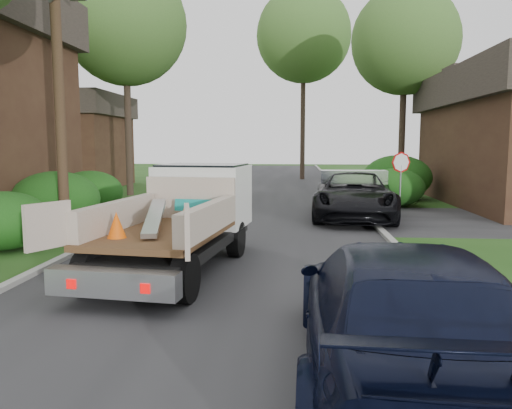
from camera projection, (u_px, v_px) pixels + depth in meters
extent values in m
plane|color=#1F4513|center=(223.00, 287.00, 9.67)|extent=(120.00, 120.00, 0.00)
cube|color=#28282B|center=(259.00, 215.00, 19.57)|extent=(8.00, 90.00, 0.02)
cube|color=#9E9E99|center=(157.00, 212.00, 19.87)|extent=(0.20, 90.00, 0.12)
cube|color=#9E9E99|center=(365.00, 214.00, 19.25)|extent=(0.20, 90.00, 0.12)
cylinder|color=slate|center=(400.00, 193.00, 18.07)|extent=(0.06, 0.06, 2.00)
cylinder|color=#B20A0A|center=(401.00, 162.00, 17.94)|extent=(0.71, 0.32, 0.76)
cylinder|color=#382619|center=(58.00, 66.00, 14.44)|extent=(0.30, 0.30, 10.00)
cube|color=#3A2218|center=(64.00, 152.00, 32.20)|extent=(7.00, 7.00, 4.50)
cube|color=#332B26|center=(62.00, 106.00, 31.84)|extent=(7.56, 7.56, 1.40)
cube|color=#332B26|center=(61.00, 94.00, 31.76)|extent=(1.05, 7.56, 0.20)
ellipsoid|color=#0E3E0F|center=(4.00, 221.00, 13.02)|extent=(2.34, 2.34, 1.53)
ellipsoid|color=#0E3E0F|center=(56.00, 199.00, 16.49)|extent=(2.86, 2.86, 1.87)
ellipsoid|color=#0E3E0F|center=(90.00, 192.00, 19.98)|extent=(2.60, 2.60, 1.70)
ellipsoid|color=#0E3E0F|center=(395.00, 187.00, 22.00)|extent=(2.60, 2.60, 1.70)
ellipsoid|color=#0E3E0F|center=(397.00, 177.00, 24.89)|extent=(3.38, 3.38, 2.21)
cylinder|color=#2D2119|center=(128.00, 111.00, 26.53)|extent=(0.36, 0.36, 9.00)
sphere|color=#355E22|center=(125.00, 24.00, 25.98)|extent=(6.40, 6.40, 6.40)
cylinder|color=#2D2119|center=(403.00, 118.00, 28.39)|extent=(0.36, 0.36, 8.50)
sphere|color=#355E22|center=(405.00, 41.00, 27.88)|extent=(6.00, 6.00, 6.00)
cylinder|color=#2D2119|center=(303.00, 108.00, 38.56)|extent=(0.36, 0.36, 11.00)
sphere|color=#355E22|center=(304.00, 35.00, 37.89)|extent=(7.20, 7.20, 7.20)
cylinder|color=black|center=(165.00, 236.00, 12.58)|extent=(0.40, 0.90, 0.87)
cylinder|color=black|center=(236.00, 239.00, 12.21)|extent=(0.40, 0.90, 0.87)
cylinder|color=black|center=(88.00, 273.00, 8.99)|extent=(0.40, 0.90, 0.87)
cylinder|color=black|center=(185.00, 279.00, 8.63)|extent=(0.40, 0.90, 0.87)
cube|color=black|center=(175.00, 245.00, 10.68)|extent=(2.63, 5.83, 0.23)
cube|color=silver|center=(203.00, 196.00, 12.56)|extent=(2.34, 2.00, 1.50)
cube|color=black|center=(203.00, 175.00, 12.49)|extent=(2.17, 1.84, 0.53)
cube|color=#472D19|center=(162.00, 234.00, 9.97)|extent=(2.56, 3.73, 0.12)
cube|color=beige|center=(190.00, 198.00, 11.61)|extent=(2.13, 0.36, 0.97)
cube|color=beige|center=(117.00, 216.00, 10.13)|extent=(0.66, 3.30, 0.58)
cube|color=beige|center=(209.00, 218.00, 9.74)|extent=(0.66, 3.30, 0.58)
cube|color=silver|center=(113.00, 283.00, 8.00)|extent=(2.26, 0.62, 0.44)
cube|color=#B20505|center=(71.00, 284.00, 7.95)|extent=(0.16, 0.06, 0.16)
cube|color=#B20505|center=(145.00, 289.00, 7.70)|extent=(0.16, 0.06, 0.16)
cube|color=beige|center=(48.00, 226.00, 8.28)|extent=(0.47, 0.81, 0.78)
cube|color=beige|center=(187.00, 231.00, 7.79)|extent=(0.27, 0.87, 0.78)
cube|color=silver|center=(155.00, 216.00, 10.07)|extent=(0.76, 2.52, 0.45)
cone|color=#F2590A|center=(117.00, 225.00, 9.19)|extent=(0.39, 0.39, 0.49)
cone|color=#F2590A|center=(186.00, 215.00, 10.45)|extent=(0.39, 0.39, 0.49)
cube|color=#148C84|center=(197.00, 205.00, 11.34)|extent=(1.07, 0.23, 0.27)
imported|color=black|center=(354.00, 195.00, 18.49)|extent=(3.46, 6.49, 1.74)
imported|color=black|center=(402.00, 313.00, 5.68)|extent=(2.54, 5.81, 1.66)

